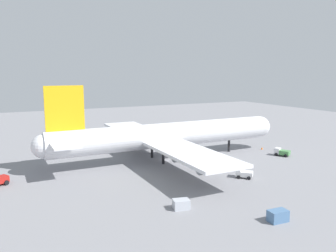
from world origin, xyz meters
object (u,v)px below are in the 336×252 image
cargo_airplane (167,135)px  catering_truck (244,173)px  baggage_tug (225,128)px  pushback_tractor (282,152)px  cargo_container_aft (278,216)px  safety_cone_nose (262,148)px  cargo_loader (142,129)px  cargo_container_fore (181,204)px

cargo_airplane → catering_truck: cargo_airplane is taller
baggage_tug → pushback_tractor: 43.08m
cargo_airplane → cargo_container_aft: cargo_airplane is taller
catering_truck → safety_cone_nose: (23.43, 20.11, -0.60)m
cargo_airplane → cargo_loader: cargo_airplane is taller
cargo_airplane → cargo_container_aft: 43.21m
pushback_tractor → cargo_airplane: bearing=160.7°
pushback_tractor → cargo_container_aft: (-32.59, -31.91, -0.16)m
cargo_loader → safety_cone_nose: bearing=-64.5°
cargo_airplane → baggage_tug: (41.91, 30.83, -5.53)m
pushback_tractor → cargo_container_aft: pushback_tractor is taller
cargo_loader → pushback_tractor: 57.96m
pushback_tractor → safety_cone_nose: size_ratio=5.65×
cargo_airplane → safety_cone_nose: bearing=-3.9°
cargo_airplane → cargo_container_fore: bearing=-112.2°
cargo_container_aft → safety_cone_nose: 52.49m
baggage_tug → cargo_container_aft: bearing=-120.5°
cargo_airplane → cargo_loader: size_ratio=13.28×
cargo_airplane → cargo_container_aft: bearing=-91.9°
baggage_tug → cargo_container_fore: baggage_tug is taller
cargo_loader → baggage_tug: baggage_tug is taller
baggage_tug → pushback_tractor: (-10.76, -41.72, -0.07)m
cargo_airplane → cargo_loader: (10.14, 43.13, -5.59)m
safety_cone_nose → catering_truck: bearing=-139.4°
cargo_loader → pushback_tractor: bearing=-68.8°
cargo_loader → safety_cone_nose: 50.20m
cargo_container_fore → cargo_container_aft: cargo_container_aft is taller
cargo_airplane → cargo_container_fore: size_ratio=21.91×
catering_truck → pushback_tractor: (22.81, 11.39, 0.09)m
catering_truck → cargo_airplane: bearing=110.5°
cargo_loader → baggage_tug: (31.77, -12.30, 0.07)m
baggage_tug → pushback_tractor: size_ratio=1.17×
cargo_airplane → safety_cone_nose: size_ratio=83.94×
cargo_container_fore → cargo_loader: bearing=72.9°
cargo_loader → cargo_container_aft: bearing=-97.7°
cargo_airplane → safety_cone_nose: (31.77, -2.16, -6.28)m
pushback_tractor → cargo_loader: bearing=111.2°
baggage_tug → cargo_container_fore: size_ratio=1.72×
catering_truck → pushback_tractor: 25.49m
baggage_tug → cargo_container_aft: baggage_tug is taller
catering_truck → baggage_tug: baggage_tug is taller
cargo_loader → catering_truck: (-1.81, -65.41, -0.09)m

